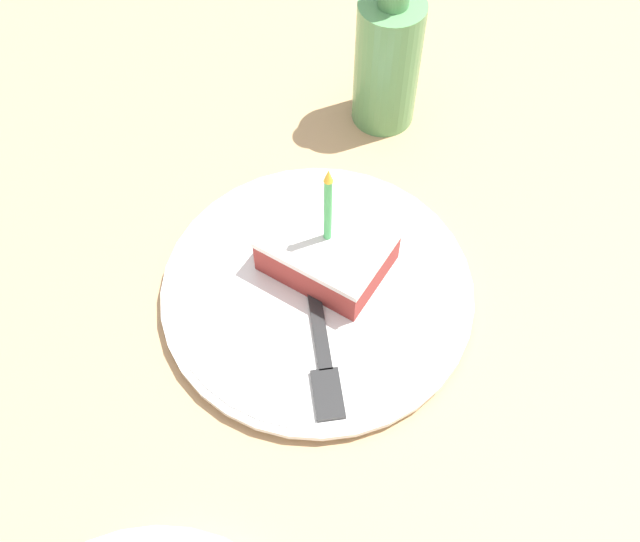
% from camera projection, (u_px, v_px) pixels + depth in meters
% --- Properties ---
extents(ground_plane, '(2.40, 2.40, 0.04)m').
position_uv_depth(ground_plane, '(327.00, 312.00, 0.71)').
color(ground_plane, tan).
rests_on(ground_plane, ground).
extents(plate, '(0.29, 0.29, 0.02)m').
position_uv_depth(plate, '(320.00, 287.00, 0.69)').
color(plate, white).
rests_on(plate, ground_plane).
extents(cake_slice, '(0.08, 0.11, 0.13)m').
position_uv_depth(cake_slice, '(327.00, 249.00, 0.68)').
color(cake_slice, '#99332D').
rests_on(cake_slice, plate).
extents(fork, '(0.14, 0.12, 0.00)m').
position_uv_depth(fork, '(320.00, 341.00, 0.65)').
color(fork, '#262626').
rests_on(fork, plate).
extents(bottle, '(0.07, 0.07, 0.20)m').
position_uv_depth(bottle, '(388.00, 58.00, 0.75)').
color(bottle, '#599959').
rests_on(bottle, ground_plane).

